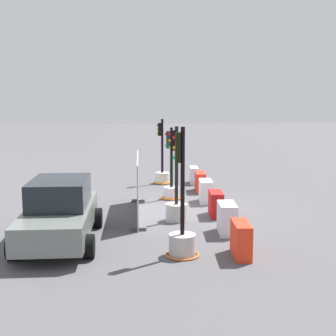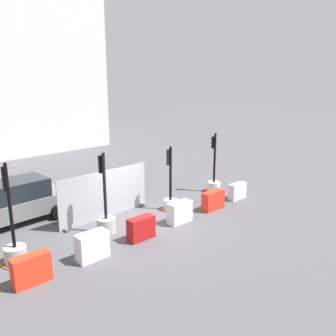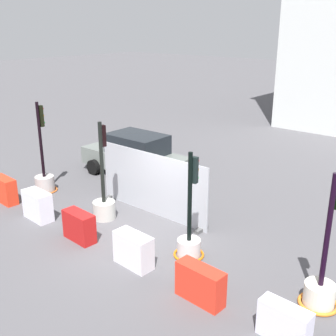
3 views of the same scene
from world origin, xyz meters
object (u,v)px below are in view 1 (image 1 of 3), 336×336
traffic_light_3 (162,173)px  construction_barrier_3 (206,191)px  construction_barrier_5 (194,175)px  traffic_light_1 (176,204)px  traffic_light_2 (171,186)px  traffic_light_0 (182,236)px  construction_barrier_4 (200,182)px  construction_barrier_1 (227,218)px  construction_barrier_0 (241,240)px  construction_barrier_2 (216,204)px  car_grey_saloon (60,212)px

traffic_light_3 → construction_barrier_3: (-4.11, -1.45, -0.04)m
construction_barrier_3 → construction_barrier_5: construction_barrier_3 is taller
traffic_light_1 → traffic_light_2: 3.36m
traffic_light_0 → construction_barrier_4: 8.15m
traffic_light_0 → traffic_light_1: (3.33, -0.12, 0.05)m
traffic_light_0 → construction_barrier_1: size_ratio=3.08×
construction_barrier_3 → traffic_light_1: bearing=152.8°
traffic_light_2 → construction_barrier_5: 3.49m
construction_barrier_0 → construction_barrier_2: construction_barrier_0 is taller
construction_barrier_1 → car_grey_saloon: bearing=95.4°
traffic_light_3 → construction_barrier_5: traffic_light_3 is taller
traffic_light_1 → traffic_light_2: (3.36, -0.07, -0.03)m
traffic_light_0 → traffic_light_2: bearing=-1.7°
construction_barrier_5 → traffic_light_2: bearing=158.3°
traffic_light_0 → construction_barrier_3: bearing=-13.8°
traffic_light_1 → traffic_light_3: traffic_light_1 is taller
construction_barrier_3 → traffic_light_3: bearing=19.4°
construction_barrier_1 → construction_barrier_3: size_ratio=0.99×
construction_barrier_0 → car_grey_saloon: size_ratio=0.24×
traffic_light_1 → construction_barrier_3: (2.59, -1.33, -0.13)m
traffic_light_0 → construction_barrier_3: size_ratio=3.05×
construction_barrier_0 → construction_barrier_1: construction_barrier_1 is taller
construction_barrier_1 → traffic_light_0: bearing=141.0°
traffic_light_0 → construction_barrier_0: traffic_light_0 is taller
traffic_light_1 → construction_barrier_5: traffic_light_1 is taller
construction_barrier_3 → construction_barrier_1: bearing=-179.7°
construction_barrier_1 → traffic_light_3: bearing=10.2°
construction_barrier_0 → construction_barrier_2: (4.01, -0.05, -0.02)m
traffic_light_3 → construction_barrier_2: (-6.17, -1.49, -0.05)m
construction_barrier_1 → construction_barrier_4: bearing=-0.4°
traffic_light_1 → construction_barrier_4: bearing=-16.7°
construction_barrier_2 → car_grey_saloon: car_grey_saloon is taller
car_grey_saloon → traffic_light_2: bearing=-32.9°
construction_barrier_3 → construction_barrier_4: bearing=-1.9°
traffic_light_0 → car_grey_saloon: 3.53m
construction_barrier_3 → car_grey_saloon: bearing=134.1°
construction_barrier_1 → traffic_light_1: bearing=42.1°
traffic_light_1 → traffic_light_3: (6.70, 0.11, -0.09)m
traffic_light_2 → car_grey_saloon: size_ratio=0.63×
traffic_light_2 → construction_barrier_2: size_ratio=2.72×
traffic_light_2 → construction_barrier_5: (3.24, -1.29, -0.14)m
construction_barrier_2 → construction_barrier_4: bearing=-0.4°
construction_barrier_4 → construction_barrier_3: bearing=178.1°
traffic_light_0 → construction_barrier_2: bearing=-21.2°
car_grey_saloon → traffic_light_1: bearing=-59.8°
construction_barrier_0 → car_grey_saloon: (1.53, 4.68, 0.41)m
construction_barrier_5 → car_grey_saloon: (-8.54, 4.71, 0.46)m
traffic_light_2 → construction_barrier_0: traffic_light_2 is taller
traffic_light_3 → construction_barrier_5: bearing=-94.0°
traffic_light_3 → construction_barrier_0: traffic_light_3 is taller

